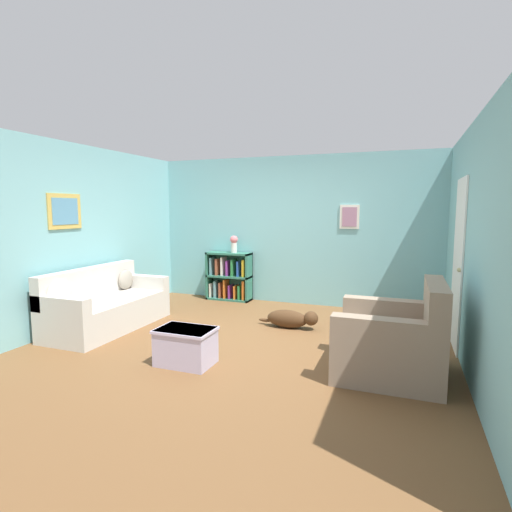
% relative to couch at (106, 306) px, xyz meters
% --- Properties ---
extents(ground_plane, '(14.00, 14.00, 0.00)m').
position_rel_couch_xyz_m(ground_plane, '(2.06, 0.18, -0.31)').
color(ground_plane, brown).
extents(wall_back, '(5.60, 0.13, 2.60)m').
position_rel_couch_xyz_m(wall_back, '(2.06, 2.43, 0.99)').
color(wall_back, '#7AB7BC').
rests_on(wall_back, ground_plane).
extents(wall_left, '(0.13, 5.00, 2.60)m').
position_rel_couch_xyz_m(wall_left, '(-0.49, 0.18, 0.99)').
color(wall_left, '#7AB7BC').
rests_on(wall_left, ground_plane).
extents(wall_right, '(0.16, 5.00, 2.60)m').
position_rel_couch_xyz_m(wall_right, '(4.61, 0.20, 0.98)').
color(wall_right, '#7AB7BC').
rests_on(wall_right, ground_plane).
extents(couch, '(0.82, 1.83, 0.85)m').
position_rel_couch_xyz_m(couch, '(0.00, 0.00, 0.00)').
color(couch, beige).
rests_on(couch, ground_plane).
extents(bookshelf, '(0.83, 0.29, 0.89)m').
position_rel_couch_xyz_m(bookshelf, '(0.92, 2.23, 0.11)').
color(bookshelf, '#2D6B56').
rests_on(bookshelf, ground_plane).
extents(recliner_chair, '(1.03, 1.02, 0.98)m').
position_rel_couch_xyz_m(recliner_chair, '(3.88, -0.27, 0.03)').
color(recliner_chair, gray).
rests_on(recliner_chair, ground_plane).
extents(coffee_table, '(0.62, 0.43, 0.40)m').
position_rel_couch_xyz_m(coffee_table, '(1.75, -0.77, -0.10)').
color(coffee_table, '#BCB2D1').
rests_on(coffee_table, ground_plane).
extents(dog, '(0.89, 0.23, 0.27)m').
position_rel_couch_xyz_m(dog, '(2.47, 0.91, -0.18)').
color(dog, '#472D19').
rests_on(dog, ground_plane).
extents(vase, '(0.14, 0.14, 0.31)m').
position_rel_couch_xyz_m(vase, '(1.02, 2.22, 0.75)').
color(vase, silver).
rests_on(vase, bookshelf).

